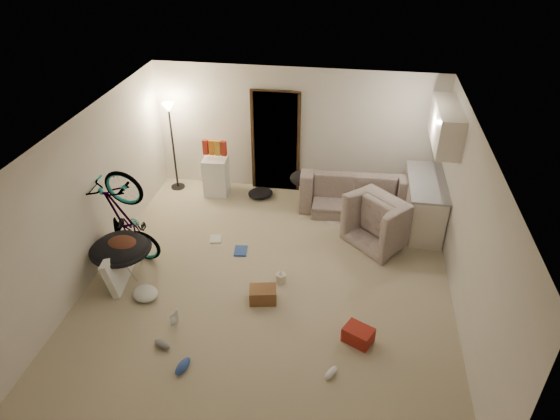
% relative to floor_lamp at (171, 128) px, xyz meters
% --- Properties ---
extents(floor, '(5.50, 6.00, 0.02)m').
position_rel_floor_lamp_xyz_m(floor, '(2.40, -2.65, -1.32)').
color(floor, '#B9AC8E').
rests_on(floor, ground).
extents(ceiling, '(5.50, 6.00, 0.02)m').
position_rel_floor_lamp_xyz_m(ceiling, '(2.40, -2.65, 1.20)').
color(ceiling, white).
rests_on(ceiling, wall_back).
extents(wall_back, '(5.50, 0.02, 2.50)m').
position_rel_floor_lamp_xyz_m(wall_back, '(2.40, 0.36, -0.06)').
color(wall_back, silver).
rests_on(wall_back, floor).
extents(wall_front, '(5.50, 0.02, 2.50)m').
position_rel_floor_lamp_xyz_m(wall_front, '(2.40, -5.66, -0.06)').
color(wall_front, silver).
rests_on(wall_front, floor).
extents(wall_left, '(0.02, 6.00, 2.50)m').
position_rel_floor_lamp_xyz_m(wall_left, '(-0.36, -2.65, -0.06)').
color(wall_left, silver).
rests_on(wall_left, floor).
extents(wall_right, '(0.02, 6.00, 2.50)m').
position_rel_floor_lamp_xyz_m(wall_right, '(5.16, -2.65, -0.06)').
color(wall_right, silver).
rests_on(wall_right, floor).
extents(doorway, '(0.85, 0.10, 2.04)m').
position_rel_floor_lamp_xyz_m(doorway, '(2.00, 0.32, -0.29)').
color(doorway, black).
rests_on(doorway, floor).
extents(door_trim, '(0.97, 0.04, 2.10)m').
position_rel_floor_lamp_xyz_m(door_trim, '(2.00, 0.29, -0.29)').
color(door_trim, '#382413').
rests_on(door_trim, floor).
extents(floor_lamp, '(0.28, 0.28, 1.81)m').
position_rel_floor_lamp_xyz_m(floor_lamp, '(0.00, 0.00, 0.00)').
color(floor_lamp, black).
rests_on(floor_lamp, floor).
extents(kitchen_counter, '(0.60, 1.50, 0.88)m').
position_rel_floor_lamp_xyz_m(kitchen_counter, '(4.83, -0.65, -0.87)').
color(kitchen_counter, silver).
rests_on(kitchen_counter, floor).
extents(counter_top, '(0.64, 1.54, 0.04)m').
position_rel_floor_lamp_xyz_m(counter_top, '(4.83, -0.65, -0.41)').
color(counter_top, gray).
rests_on(counter_top, kitchen_counter).
extents(kitchen_uppers, '(0.38, 1.40, 0.65)m').
position_rel_floor_lamp_xyz_m(kitchen_uppers, '(4.96, -0.65, 0.64)').
color(kitchen_uppers, silver).
rests_on(kitchen_uppers, wall_right).
extents(sofa, '(2.04, 0.86, 0.59)m').
position_rel_floor_lamp_xyz_m(sofa, '(3.59, -0.20, -1.01)').
color(sofa, '#3D453C').
rests_on(sofa, floor).
extents(armchair, '(1.35, 1.35, 0.66)m').
position_rel_floor_lamp_xyz_m(armchair, '(4.22, -1.17, -0.98)').
color(armchair, '#3D453C').
rests_on(armchair, floor).
extents(bicycle, '(1.89, 1.01, 1.04)m').
position_rel_floor_lamp_xyz_m(bicycle, '(0.10, -2.51, -0.83)').
color(bicycle, black).
rests_on(bicycle, floor).
extents(book_asset, '(0.24, 0.22, 0.02)m').
position_rel_floor_lamp_xyz_m(book_asset, '(1.21, -3.81, -1.30)').
color(book_asset, maroon).
rests_on(book_asset, floor).
extents(mini_fridge, '(0.48, 0.48, 0.78)m').
position_rel_floor_lamp_xyz_m(mini_fridge, '(0.87, -0.10, -0.92)').
color(mini_fridge, white).
rests_on(mini_fridge, floor).
extents(snack_box_0, '(0.11, 0.09, 0.30)m').
position_rel_floor_lamp_xyz_m(snack_box_0, '(0.70, -0.10, -0.31)').
color(snack_box_0, maroon).
rests_on(snack_box_0, mini_fridge).
extents(snack_box_1, '(0.11, 0.08, 0.30)m').
position_rel_floor_lamp_xyz_m(snack_box_1, '(0.82, -0.10, -0.31)').
color(snack_box_1, orange).
rests_on(snack_box_1, mini_fridge).
extents(snack_box_2, '(0.10, 0.07, 0.30)m').
position_rel_floor_lamp_xyz_m(snack_box_2, '(0.94, -0.10, -0.31)').
color(snack_box_2, '#BF8B28').
rests_on(snack_box_2, mini_fridge).
extents(snack_box_3, '(0.11, 0.09, 0.30)m').
position_rel_floor_lamp_xyz_m(snack_box_3, '(1.06, -0.10, -0.31)').
color(snack_box_3, maroon).
rests_on(snack_box_3, mini_fridge).
extents(saucer_chair, '(0.95, 0.95, 0.67)m').
position_rel_floor_lamp_xyz_m(saucer_chair, '(0.10, -2.82, -0.91)').
color(saucer_chair, silver).
rests_on(saucer_chair, floor).
extents(hoodie, '(0.50, 0.42, 0.22)m').
position_rel_floor_lamp_xyz_m(hoodie, '(0.15, -2.85, -0.71)').
color(hoodie, '#4A2519').
rests_on(hoodie, saucer_chair).
extents(sofa_drape, '(0.58, 0.49, 0.28)m').
position_rel_floor_lamp_xyz_m(sofa_drape, '(2.64, -0.20, -0.77)').
color(sofa_drape, black).
rests_on(sofa_drape, sofa).
extents(tv_box, '(0.34, 0.91, 0.59)m').
position_rel_floor_lamp_xyz_m(tv_box, '(0.10, -2.98, -1.01)').
color(tv_box, silver).
rests_on(tv_box, floor).
extents(drink_case_a, '(0.44, 0.35, 0.23)m').
position_rel_floor_lamp_xyz_m(drink_case_a, '(2.37, -3.09, -1.19)').
color(drink_case_a, brown).
rests_on(drink_case_a, floor).
extents(drink_case_b, '(0.46, 0.42, 0.22)m').
position_rel_floor_lamp_xyz_m(drink_case_b, '(3.78, -3.67, -1.20)').
color(drink_case_b, maroon).
rests_on(drink_case_b, floor).
extents(juicer, '(0.15, 0.15, 0.22)m').
position_rel_floor_lamp_xyz_m(juicer, '(2.57, -2.63, -1.22)').
color(juicer, silver).
rests_on(juicer, floor).
extents(newspaper, '(0.76, 0.76, 0.01)m').
position_rel_floor_lamp_xyz_m(newspaper, '(3.19, -0.54, -1.30)').
color(newspaper, silver).
rests_on(newspaper, floor).
extents(book_blue, '(0.24, 0.31, 0.03)m').
position_rel_floor_lamp_xyz_m(book_blue, '(1.78, -1.96, -1.29)').
color(book_blue, '#2C4B9F').
rests_on(book_blue, floor).
extents(book_white, '(0.23, 0.28, 0.02)m').
position_rel_floor_lamp_xyz_m(book_white, '(1.27, -1.69, -1.30)').
color(book_white, silver).
rests_on(book_white, floor).
extents(shoe_2, '(0.20, 0.32, 0.11)m').
position_rel_floor_lamp_xyz_m(shoe_2, '(1.61, -4.50, -1.25)').
color(shoe_2, '#2C4B9F').
rests_on(shoe_2, floor).
extents(shoe_3, '(0.28, 0.20, 0.10)m').
position_rel_floor_lamp_xyz_m(shoe_3, '(1.23, -4.19, -1.26)').
color(shoe_3, slate).
rests_on(shoe_3, floor).
extents(shoe_4, '(0.20, 0.26, 0.09)m').
position_rel_floor_lamp_xyz_m(shoe_4, '(3.47, -4.30, -1.26)').
color(shoe_4, white).
rests_on(shoe_4, floor).
extents(clothes_lump_b, '(0.65, 0.64, 0.15)m').
position_rel_floor_lamp_xyz_m(clothes_lump_b, '(1.75, -0.10, -1.23)').
color(clothes_lump_b, black).
rests_on(clothes_lump_b, floor).
extents(clothes_lump_c, '(0.54, 0.53, 0.13)m').
position_rel_floor_lamp_xyz_m(clothes_lump_c, '(0.63, -3.29, -1.24)').
color(clothes_lump_c, silver).
rests_on(clothes_lump_c, floor).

